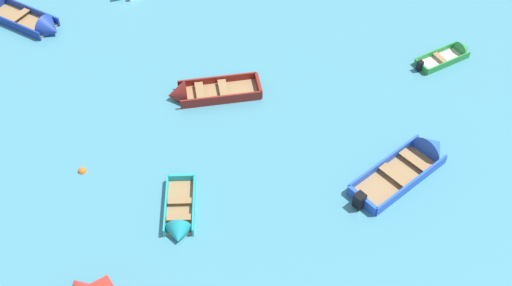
{
  "coord_description": "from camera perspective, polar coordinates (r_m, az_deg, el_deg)",
  "views": [
    {
      "loc": [
        2.32,
        5.61,
        20.07
      ],
      "look_at": [
        0.0,
        24.03,
        0.15
      ],
      "focal_mm": 47.39,
      "sensor_mm": 36.0,
      "label": 1
    }
  ],
  "objects": [
    {
      "name": "rowboat_turquoise_center",
      "position": [
        24.87,
        -6.51,
        -6.61
      ],
      "size": [
        1.5,
        3.13,
        0.99
      ],
      "color": "#99754C",
      "rests_on": "ground_plane"
    },
    {
      "name": "mooring_buoy_central",
      "position": [
        27.29,
        -14.45,
        -2.32
      ],
      "size": [
        0.33,
        0.33,
        0.33
      ],
      "primitive_type": "sphere",
      "color": "orange",
      "rests_on": "ground_plane"
    },
    {
      "name": "rowboat_green_back_row_center",
      "position": [
        32.62,
        16.28,
        7.25
      ],
      "size": [
        2.79,
        2.41,
        0.85
      ],
      "color": "beige",
      "rests_on": "ground_plane"
    },
    {
      "name": "rowboat_maroon_far_right",
      "position": [
        29.35,
        -5.1,
        4.2
      ],
      "size": [
        4.2,
        2.37,
        1.21
      ],
      "color": "#99754C",
      "rests_on": "ground_plane"
    },
    {
      "name": "rowboat_deep_blue_near_camera",
      "position": [
        34.56,
        -17.89,
        9.45
      ],
      "size": [
        4.26,
        2.82,
        1.25
      ],
      "color": "#99754C",
      "rests_on": "ground_plane"
    },
    {
      "name": "rowboat_blue_midfield_left",
      "position": [
        27.31,
        13.45,
        -1.33
      ],
      "size": [
        4.14,
        4.39,
        1.38
      ],
      "color": "#99754C",
      "rests_on": "ground_plane"
    }
  ]
}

